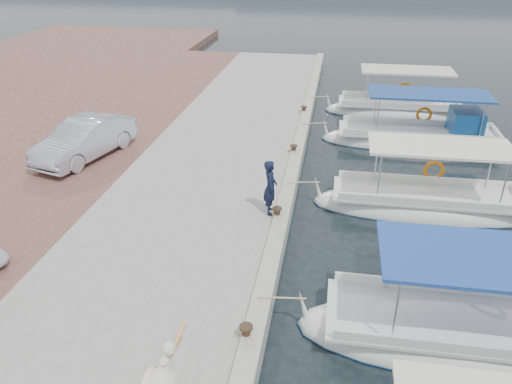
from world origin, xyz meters
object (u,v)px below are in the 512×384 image
fishing_caique_e (398,112)px  fisherman (270,187)px  fishing_caique_d (420,141)px  fishing_caique_c (424,207)px  fishing_caique_b (461,338)px  parked_car (85,139)px

fishing_caique_e → fisherman: bearing=-112.0°
fishing_caique_d → fisherman: size_ratio=4.85×
fishing_caique_c → fishing_caique_d: bearing=84.4°
fishing_caique_b → fisherman: bearing=138.6°
fishing_caique_d → fishing_caique_e: 4.15m
fishing_caique_d → fisherman: (-5.31, -7.72, 1.14)m
fisherman → parked_car: fisherman is taller
parked_car → fishing_caique_b: bearing=-15.8°
fishing_caique_d → parked_car: size_ratio=1.86×
fishing_caique_c → fisherman: (-4.73, -1.80, 1.20)m
fishing_caique_d → parked_car: (-12.60, -4.65, 1.03)m
fishing_caique_e → fishing_caique_b: bearing=-90.3°
fishing_caique_b → fishing_caique_e: size_ratio=0.98×
fishing_caique_b → fishing_caique_c: (0.03, 5.94, 0.00)m
fishing_caique_c → fishing_caique_e: bearing=89.7°
fishing_caique_b → fishing_caique_d: size_ratio=0.87×
fishing_caique_d → fishing_caique_e: (-0.53, 4.11, -0.06)m
fishing_caique_c → fishing_caique_e: 10.04m
fishing_caique_b → fishing_caique_c: same height
fishing_caique_b → fishing_caique_c: size_ratio=0.99×
fishing_caique_e → parked_car: bearing=-144.0°
fishing_caique_d → fishing_caique_e: same height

